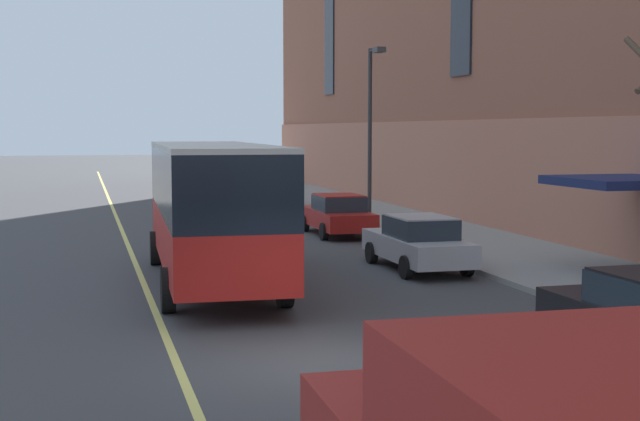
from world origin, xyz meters
name	(u,v)px	position (x,y,z in m)	size (l,w,h in m)	color
ground_plane	(320,361)	(0.00, 0.00, 0.00)	(260.00, 260.00, 0.00)	#424244
city_bus	(211,204)	(-0.71, 8.07, 2.10)	(3.23, 11.15, 3.62)	red
parked_car_green_0	(271,193)	(5.45, 29.98, 0.78)	(2.01, 4.63, 1.56)	#23603D
parked_car_red_4	(337,215)	(5.43, 17.65, 0.79)	(2.05, 4.77, 1.56)	#B21E19
parked_car_silver_5	(418,243)	(5.32, 9.01, 0.78)	(1.99, 4.74, 1.56)	#B7B7BC
street_lamp	(372,118)	(7.19, 18.91, 4.45)	(0.36, 1.48, 7.03)	#2D2D30
lane_centerline	(163,331)	(-2.41, 3.00, 0.00)	(0.16, 140.00, 0.01)	#E0D66B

